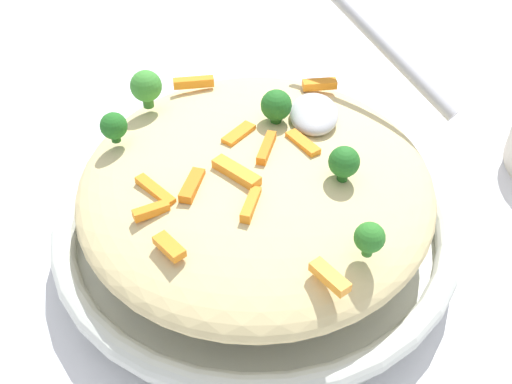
{
  "coord_description": "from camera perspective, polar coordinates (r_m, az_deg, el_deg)",
  "views": [
    {
      "loc": [
        -0.37,
        -0.02,
        0.41
      ],
      "look_at": [
        0.0,
        0.0,
        0.06
      ],
      "focal_mm": 43.64,
      "sensor_mm": 36.0,
      "label": 1
    }
  ],
  "objects": [
    {
      "name": "ground_plane",
      "position": [
        0.55,
        -0.0,
        -4.98
      ],
      "size": [
        2.4,
        2.4,
        0.0
      ],
      "primitive_type": "plane",
      "color": "silver"
    },
    {
      "name": "serving_bowl",
      "position": [
        0.53,
        -0.0,
        -3.18
      ],
      "size": [
        0.34,
        0.34,
        0.05
      ],
      "color": "silver",
      "rests_on": "ground_plane"
    },
    {
      "name": "pasta_mound",
      "position": [
        0.5,
        -0.0,
        0.78
      ],
      "size": [
        0.3,
        0.29,
        0.07
      ],
      "primitive_type": "ellipsoid",
      "color": "#DBC689",
      "rests_on": "serving_bowl"
    },
    {
      "name": "carrot_piece_0",
      "position": [
        0.49,
        4.31,
        4.44
      ],
      "size": [
        0.03,
        0.03,
        0.01
      ],
      "primitive_type": "cube",
      "rotation": [
        0.0,
        0.0,
        0.69
      ],
      "color": "orange",
      "rests_on": "pasta_mound"
    },
    {
      "name": "carrot_piece_1",
      "position": [
        0.45,
        -5.87,
        0.61
      ],
      "size": [
        0.03,
        0.02,
        0.01
      ],
      "primitive_type": "cube",
      "rotation": [
        0.0,
        0.0,
        2.94
      ],
      "color": "orange",
      "rests_on": "pasta_mound"
    },
    {
      "name": "carrot_piece_2",
      "position": [
        0.46,
        -1.81,
        1.82
      ],
      "size": [
        0.03,
        0.04,
        0.01
      ],
      "primitive_type": "cube",
      "rotation": [
        0.0,
        0.0,
        4.04
      ],
      "color": "orange",
      "rests_on": "pasta_mound"
    },
    {
      "name": "carrot_piece_3",
      "position": [
        0.49,
        -1.6,
        5.26
      ],
      "size": [
        0.03,
        0.03,
        0.01
      ],
      "primitive_type": "cube",
      "rotation": [
        0.0,
        0.0,
        5.68
      ],
      "color": "orange",
      "rests_on": "pasta_mound"
    },
    {
      "name": "carrot_piece_4",
      "position": [
        0.44,
        -9.58,
        -1.71
      ],
      "size": [
        0.02,
        0.03,
        0.01
      ],
      "primitive_type": "cube",
      "rotation": [
        0.0,
        0.0,
        2.09
      ],
      "color": "orange",
      "rests_on": "pasta_mound"
    },
    {
      "name": "carrot_piece_5",
      "position": [
        0.43,
        -0.38,
        -1.17
      ],
      "size": [
        0.03,
        0.01,
        0.01
      ],
      "primitive_type": "cube",
      "rotation": [
        0.0,
        0.0,
        2.93
      ],
      "color": "orange",
      "rests_on": "pasta_mound"
    },
    {
      "name": "carrot_piece_6",
      "position": [
        0.4,
        6.78,
        -7.73
      ],
      "size": [
        0.03,
        0.03,
        0.01
      ],
      "primitive_type": "cube",
      "rotation": [
        0.0,
        0.0,
        0.73
      ],
      "color": "orange",
      "rests_on": "pasta_mound"
    },
    {
      "name": "carrot_piece_7",
      "position": [
        0.42,
        -7.96,
        -4.98
      ],
      "size": [
        0.02,
        0.02,
        0.01
      ],
      "primitive_type": "cube",
      "rotation": [
        0.0,
        0.0,
        3.93
      ],
      "color": "orange",
      "rests_on": "pasta_mound"
    },
    {
      "name": "carrot_piece_8",
      "position": [
        0.57,
        5.85,
        9.8
      ],
      "size": [
        0.02,
        0.03,
        0.01
      ],
      "primitive_type": "cube",
      "rotation": [
        0.0,
        0.0,
        4.89
      ],
      "color": "orange",
      "rests_on": "pasta_mound"
    },
    {
      "name": "carrot_piece_9",
      "position": [
        0.47,
        0.94,
        3.72
      ],
      "size": [
        0.04,
        0.01,
        0.01
      ],
      "primitive_type": "cube",
      "rotation": [
        0.0,
        0.0,
        2.95
      ],
      "color": "orange",
      "rests_on": "pasta_mound"
    },
    {
      "name": "carrot_piece_10",
      "position": [
        0.46,
        -9.22,
        0.12
      ],
      "size": [
        0.03,
        0.03,
        0.01
      ],
      "primitive_type": "cube",
      "rotation": [
        0.0,
        0.0,
        3.97
      ],
      "color": "orange",
      "rests_on": "pasta_mound"
    },
    {
      "name": "carrot_piece_11",
      "position": [
        0.57,
        -5.74,
        9.97
      ],
      "size": [
        0.02,
        0.04,
        0.01
      ],
      "primitive_type": "cube",
      "rotation": [
        0.0,
        0.0,
        1.78
      ],
      "color": "orange",
      "rests_on": "pasta_mound"
    },
    {
      "name": "broccoli_floret_0",
      "position": [
        0.5,
        1.87,
        7.91
      ],
      "size": [
        0.03,
        0.03,
        0.03
      ],
      "color": "#205B1C",
      "rests_on": "pasta_mound"
    },
    {
      "name": "broccoli_floret_1",
      "position": [
        0.51,
        -12.91,
        5.89
      ],
      "size": [
        0.02,
        0.02,
        0.03
      ],
      "color": "#205B1C",
      "rests_on": "pasta_mound"
    },
    {
      "name": "broccoli_floret_2",
      "position": [
        0.54,
        -10.04,
        9.48
      ],
      "size": [
        0.03,
        0.03,
        0.03
      ],
      "color": "#377928",
      "rests_on": "pasta_mound"
    },
    {
      "name": "broccoli_floret_3",
      "position": [
        0.45,
        8.07,
        2.71
      ],
      "size": [
        0.02,
        0.02,
        0.03
      ],
      "color": "#205B1C",
      "rests_on": "pasta_mound"
    },
    {
      "name": "broccoli_floret_4",
      "position": [
        0.41,
        10.36,
        -4.17
      ],
      "size": [
        0.02,
        0.02,
        0.03
      ],
      "color": "#296820",
      "rests_on": "pasta_mound"
    },
    {
      "name": "serving_spoon",
      "position": [
        0.53,
        7.74,
        9.63
      ],
      "size": [
        0.15,
        0.14,
        0.08
      ],
      "color": "#B7B7BC",
      "rests_on": "pasta_mound"
    }
  ]
}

